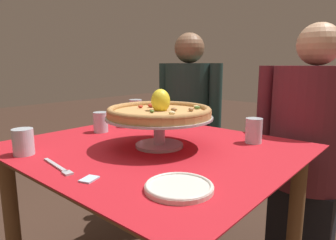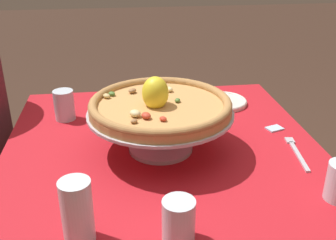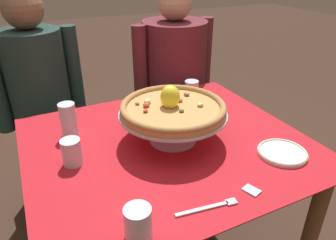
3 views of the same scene
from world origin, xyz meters
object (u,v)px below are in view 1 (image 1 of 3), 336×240
object	(u,v)px
sugar_packet	(89,179)
diner_left	(188,134)
side_plate	(179,187)
diner_right	(309,153)
water_glass_back_right	(254,132)
water_glass_side_left	(101,123)
water_glass_front_left	(23,144)
pizza	(159,111)
dinner_fork	(58,167)
water_glass_back_left	(136,115)
pizza_stand	(159,125)

from	to	relation	value
sugar_packet	diner_left	world-z (taller)	diner_left
side_plate	diner_left	size ratio (longest dim) A/B	0.14
diner_right	water_glass_back_right	bearing A→B (deg)	-105.36
diner_left	water_glass_side_left	bearing A→B (deg)	-87.30
water_glass_front_left	sugar_packet	bearing A→B (deg)	1.84
pizza	water_glass_front_left	xyz separation A→B (m)	(-0.29, -0.39, -0.10)
water_glass_side_left	dinner_fork	xyz separation A→B (m)	(0.31, -0.39, -0.04)
water_glass_side_left	diner_left	xyz separation A→B (m)	(-0.03, 0.73, -0.19)
water_glass_back_left	side_plate	distance (m)	0.81
water_glass_back_right	sugar_packet	distance (m)	0.69
pizza	water_glass_side_left	size ratio (longest dim) A/B	4.17
water_glass_back_left	sugar_packet	distance (m)	0.73
pizza	dinner_fork	bearing A→B (deg)	-100.51
water_glass_back_right	dinner_fork	bearing A→B (deg)	-115.42
pizza	pizza_stand	bearing A→B (deg)	-74.73
side_plate	sugar_packet	distance (m)	0.25
water_glass_side_left	dinner_fork	bearing A→B (deg)	-51.51
water_glass_front_left	diner_left	bearing A→B (deg)	96.20
water_glass_back_left	pizza	bearing A→B (deg)	-30.25
pizza_stand	sugar_packet	world-z (taller)	pizza_stand
pizza	sugar_packet	world-z (taller)	pizza
pizza_stand	dinner_fork	distance (m)	0.40
dinner_fork	diner_right	xyz separation A→B (m)	(0.43, 1.08, -0.12)
pizza_stand	water_glass_side_left	size ratio (longest dim) A/B	4.32
pizza_stand	side_plate	world-z (taller)	pizza_stand
pizza_stand	water_glass_back_right	world-z (taller)	pizza_stand
pizza	water_glass_side_left	xyz separation A→B (m)	(-0.38, 0.01, -0.10)
water_glass_front_left	dinner_fork	xyz separation A→B (m)	(0.22, 0.01, -0.04)
pizza_stand	side_plate	bearing A→B (deg)	-40.54
pizza_stand	water_glass_back_right	bearing A→B (deg)	49.64
water_glass_side_left	dinner_fork	distance (m)	0.50
pizza_stand	water_glass_side_left	world-z (taller)	pizza_stand
sugar_packet	diner_left	bearing A→B (deg)	113.97
water_glass_back_right	sugar_packet	world-z (taller)	water_glass_back_right
sugar_packet	diner_right	bearing A→B (deg)	75.42
water_glass_side_left	water_glass_front_left	world-z (taller)	water_glass_side_left
pizza	sugar_packet	distance (m)	0.41
sugar_packet	pizza	bearing A→B (deg)	102.21
sugar_packet	water_glass_back_right	bearing A→B (deg)	75.90
water_glass_back_left	diner_right	size ratio (longest dim) A/B	0.11
diner_left	water_glass_back_left	bearing A→B (deg)	-83.28
diner_left	diner_right	distance (m)	0.78
water_glass_back_left	diner_left	size ratio (longest dim) A/B	0.11
pizza_stand	diner_right	bearing A→B (deg)	62.67
side_plate	diner_right	xyz separation A→B (m)	(0.05, 0.96, -0.12)
water_glass_side_left	water_glass_front_left	distance (m)	0.41
water_glass_side_left	water_glass_front_left	bearing A→B (deg)	-77.44
dinner_fork	water_glass_back_right	bearing A→B (deg)	64.58
water_glass_back_right	water_glass_front_left	bearing A→B (deg)	-128.53
pizza	sugar_packet	size ratio (longest dim) A/B	7.88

